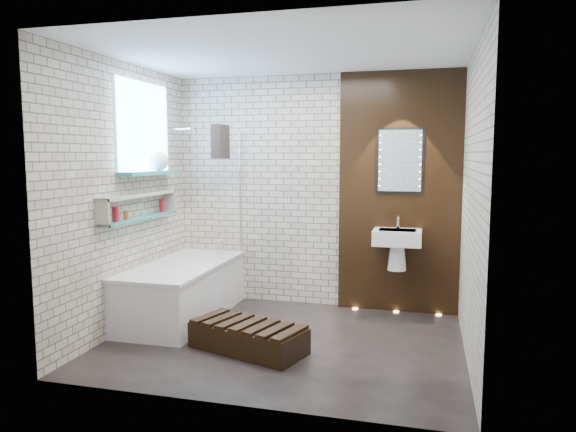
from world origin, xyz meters
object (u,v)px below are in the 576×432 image
(bathtub, at_px, (183,290))
(washbasin, at_px, (397,243))
(walnut_step, at_px, (248,338))
(led_mirror, at_px, (400,161))
(bath_screen, at_px, (229,194))

(bathtub, distance_m, washbasin, 2.32)
(bathtub, distance_m, walnut_step, 1.25)
(bathtub, xyz_separation_m, led_mirror, (2.17, 0.78, 1.36))
(bathtub, relative_size, washbasin, 3.00)
(washbasin, relative_size, led_mirror, 0.83)
(bathtub, height_order, led_mirror, led_mirror)
(led_mirror, bearing_deg, bathtub, -160.22)
(led_mirror, xyz_separation_m, walnut_step, (-1.19, -1.53, -1.54))
(bathtub, height_order, walnut_step, bathtub)
(bath_screen, bearing_deg, led_mirror, 10.66)
(bathtub, height_order, bath_screen, bath_screen)
(bathtub, bearing_deg, led_mirror, 19.78)
(bath_screen, relative_size, led_mirror, 2.00)
(bathtub, relative_size, bath_screen, 1.24)
(bath_screen, bearing_deg, washbasin, 5.78)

